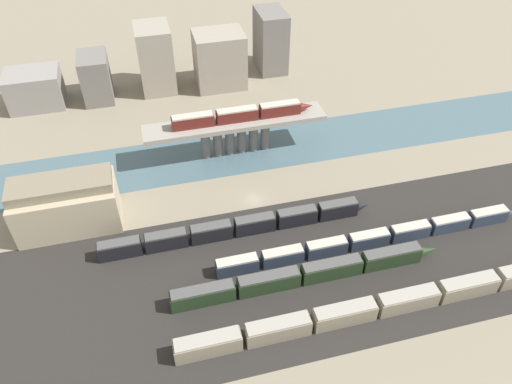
# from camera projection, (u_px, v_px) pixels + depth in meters

# --- Properties ---
(ground_plane) EXTENTS (400.00, 400.00, 0.00)m
(ground_plane) POSITION_uv_depth(u_px,v_px,m) (254.00, 200.00, 122.84)
(ground_plane) COLOR gray
(railbed_yard) EXTENTS (280.00, 42.00, 0.01)m
(railbed_yard) POSITION_uv_depth(u_px,v_px,m) (282.00, 273.00, 105.39)
(railbed_yard) COLOR #282623
(railbed_yard) RESTS_ON ground
(river_water) EXTENTS (320.00, 19.76, 0.01)m
(river_water) POSITION_uv_depth(u_px,v_px,m) (236.00, 152.00, 137.61)
(river_water) COLOR #47606B
(river_water) RESTS_ON ground
(bridge) EXTENTS (48.40, 7.91, 10.21)m
(bridge) POSITION_uv_depth(u_px,v_px,m) (235.00, 129.00, 132.66)
(bridge) COLOR gray
(bridge) RESTS_ON ground
(train_on_bridge) EXTENTS (37.94, 2.82, 3.44)m
(train_on_bridge) POSITION_uv_depth(u_px,v_px,m) (242.00, 114.00, 130.13)
(train_on_bridge) COLOR #5B1E19
(train_on_bridge) RESTS_ON bridge
(train_yard_near) EXTENTS (83.07, 3.17, 4.18)m
(train_yard_near) POSITION_uv_depth(u_px,v_px,m) (383.00, 306.00, 96.80)
(train_yard_near) COLOR gray
(train_yard_near) RESTS_ON ground
(train_yard_mid) EXTENTS (58.06, 2.82, 4.19)m
(train_yard_mid) POSITION_uv_depth(u_px,v_px,m) (307.00, 274.00, 102.60)
(train_yard_mid) COLOR #23381E
(train_yard_mid) RESTS_ON ground
(train_yard_far) EXTENTS (72.00, 2.63, 3.66)m
(train_yard_far) POSITION_uv_depth(u_px,v_px,m) (373.00, 239.00, 110.50)
(train_yard_far) COLOR #2D384C
(train_yard_far) RESTS_ON ground
(train_yard_outer) EXTENTS (62.88, 2.74, 4.16)m
(train_yard_outer) POSITION_uv_depth(u_px,v_px,m) (237.00, 227.00, 112.76)
(train_yard_outer) COLOR black
(train_yard_outer) RESTS_ON ground
(warehouse_building) EXTENTS (22.73, 11.81, 13.08)m
(warehouse_building) POSITION_uv_depth(u_px,v_px,m) (66.00, 204.00, 112.46)
(warehouse_building) COLOR tan
(warehouse_building) RESTS_ON ground
(city_block_far_left) EXTENTS (16.09, 12.27, 11.01)m
(city_block_far_left) POSITION_uv_depth(u_px,v_px,m) (35.00, 89.00, 152.57)
(city_block_far_left) COLOR gray
(city_block_far_left) RESTS_ON ground
(city_block_left) EXTENTS (8.77, 12.70, 14.42)m
(city_block_left) POSITION_uv_depth(u_px,v_px,m) (96.00, 77.00, 154.46)
(city_block_left) COLOR slate
(city_block_left) RESTS_ON ground
(city_block_center) EXTENTS (10.59, 13.30, 20.81)m
(city_block_center) POSITION_uv_depth(u_px,v_px,m) (155.00, 58.00, 157.13)
(city_block_center) COLOR gray
(city_block_center) RESTS_ON ground
(city_block_right) EXTENTS (15.72, 12.36, 17.77)m
(city_block_right) POSITION_uv_depth(u_px,v_px,m) (220.00, 60.00, 159.82)
(city_block_right) COLOR gray
(city_block_right) RESTS_ON ground
(city_block_far_right) EXTENTS (9.05, 14.09, 20.06)m
(city_block_far_right) POSITION_uv_depth(u_px,v_px,m) (271.00, 41.00, 167.77)
(city_block_far_right) COLOR slate
(city_block_far_right) RESTS_ON ground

